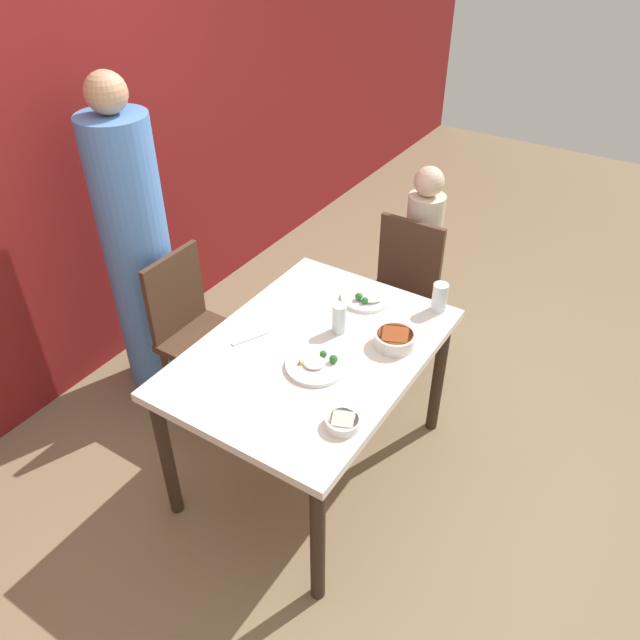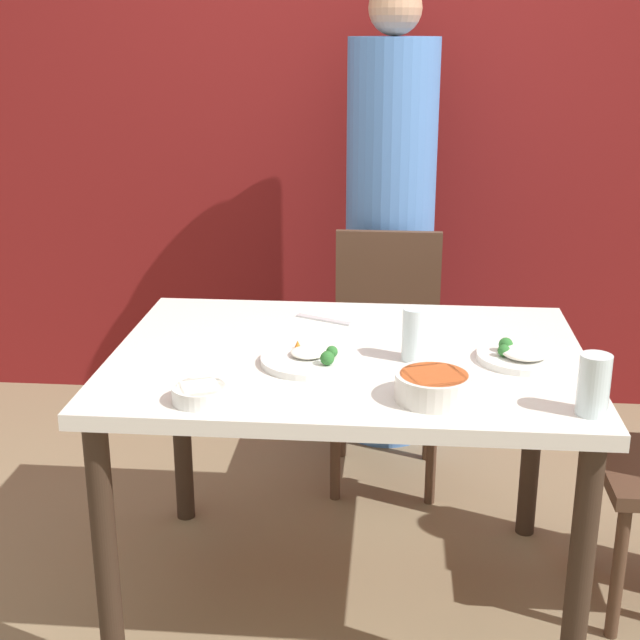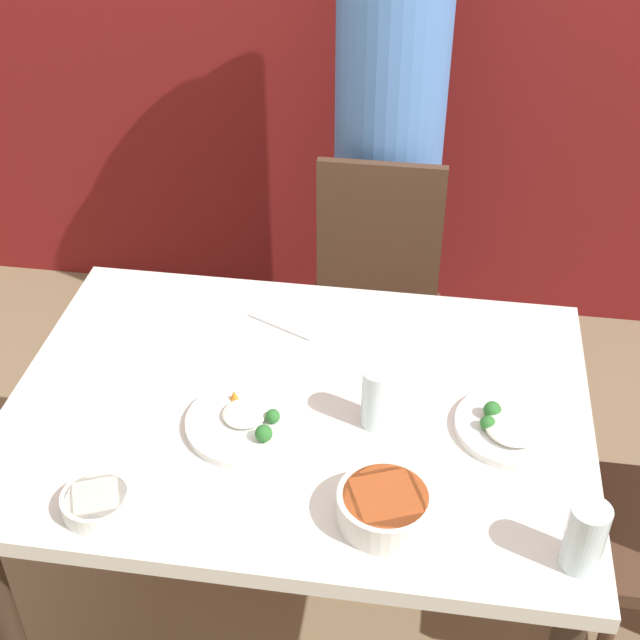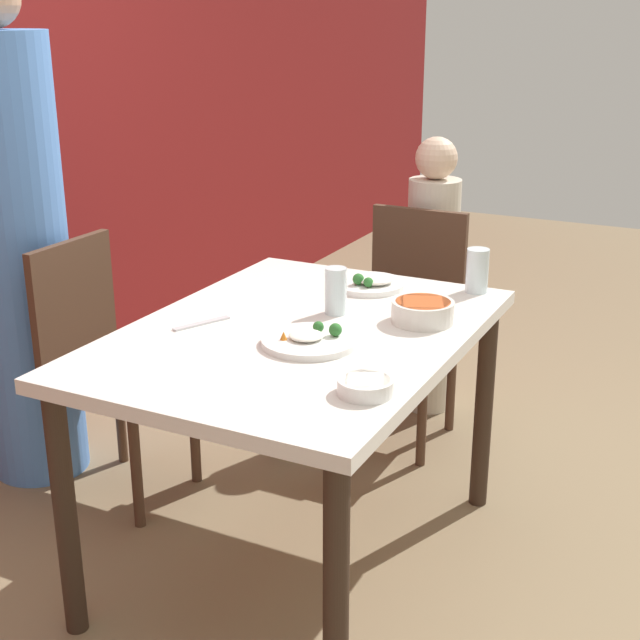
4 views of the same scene
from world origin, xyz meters
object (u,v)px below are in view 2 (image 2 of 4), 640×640
object	(u,v)px
person_adult	(390,238)
bowl_curry	(434,386)
chair_adult_spot	(386,349)
plate_rice_adult	(523,355)
glass_water_tall	(594,385)

from	to	relation	value
person_adult	bowl_curry	world-z (taller)	person_adult
chair_adult_spot	person_adult	bearing A→B (deg)	90.00
bowl_curry	plate_rice_adult	size ratio (longest dim) A/B	0.74
plate_rice_adult	glass_water_tall	bearing A→B (deg)	-71.17
chair_adult_spot	person_adult	xyz separation A→B (m)	(-0.00, 0.34, 0.33)
chair_adult_spot	person_adult	size ratio (longest dim) A/B	0.51
bowl_curry	glass_water_tall	bearing A→B (deg)	-8.36
person_adult	glass_water_tall	size ratio (longest dim) A/B	12.35
chair_adult_spot	glass_water_tall	world-z (taller)	glass_water_tall
chair_adult_spot	bowl_curry	world-z (taller)	chair_adult_spot
chair_adult_spot	plate_rice_adult	distance (m)	0.94
glass_water_tall	bowl_curry	bearing A→B (deg)	171.64
plate_rice_adult	glass_water_tall	xyz separation A→B (m)	(0.11, -0.32, 0.05)
person_adult	plate_rice_adult	xyz separation A→B (m)	(0.36, -1.15, -0.04)
person_adult	plate_rice_adult	distance (m)	1.21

